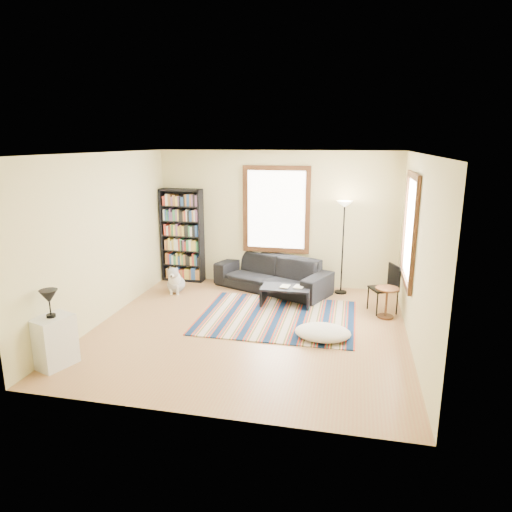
% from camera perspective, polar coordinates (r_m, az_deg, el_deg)
% --- Properties ---
extents(floor, '(5.00, 5.00, 0.10)m').
position_cam_1_polar(floor, '(7.57, -0.81, -9.38)').
color(floor, '#A17A49').
rests_on(floor, ground).
extents(ceiling, '(5.00, 5.00, 0.10)m').
position_cam_1_polar(ceiling, '(6.94, -0.90, 13.13)').
color(ceiling, white).
rests_on(ceiling, floor).
extents(wall_back, '(5.00, 0.10, 2.80)m').
position_cam_1_polar(wall_back, '(9.57, 2.61, 4.68)').
color(wall_back, beige).
rests_on(wall_back, floor).
extents(wall_front, '(5.00, 0.10, 2.80)m').
position_cam_1_polar(wall_front, '(4.76, -7.83, -5.29)').
color(wall_front, beige).
rests_on(wall_front, floor).
extents(wall_left, '(0.10, 5.00, 2.80)m').
position_cam_1_polar(wall_left, '(8.07, -18.79, 2.15)').
color(wall_left, beige).
rests_on(wall_left, floor).
extents(wall_right, '(0.10, 5.00, 2.80)m').
position_cam_1_polar(wall_right, '(7.01, 19.90, 0.32)').
color(wall_right, beige).
rests_on(wall_right, floor).
extents(window_back, '(1.20, 0.06, 1.60)m').
position_cam_1_polar(window_back, '(9.46, 2.54, 5.80)').
color(window_back, white).
rests_on(window_back, wall_back).
extents(window_right, '(0.06, 1.20, 1.60)m').
position_cam_1_polar(window_right, '(7.74, 18.71, 3.18)').
color(window_right, white).
rests_on(window_right, wall_right).
extents(rug, '(2.66, 2.12, 0.02)m').
position_cam_1_polar(rug, '(7.99, 2.69, -7.63)').
color(rug, '#0C203E').
rests_on(rug, floor).
extents(sofa, '(2.54, 1.78, 0.69)m').
position_cam_1_polar(sofa, '(9.33, 2.03, -2.21)').
color(sofa, black).
rests_on(sofa, floor).
extents(bookshelf, '(0.90, 0.30, 2.00)m').
position_cam_1_polar(bookshelf, '(9.96, -9.19, 2.55)').
color(bookshelf, black).
rests_on(bookshelf, floor).
extents(coffee_table, '(0.95, 0.60, 0.36)m').
position_cam_1_polar(coffee_table, '(8.51, 3.74, -5.03)').
color(coffee_table, black).
rests_on(coffee_table, floor).
extents(book_a, '(0.19, 0.24, 0.02)m').
position_cam_1_polar(book_a, '(8.47, 3.09, -3.77)').
color(book_a, beige).
rests_on(book_a, coffee_table).
extents(book_b, '(0.22, 0.27, 0.02)m').
position_cam_1_polar(book_b, '(8.48, 4.82, -3.78)').
color(book_b, beige).
rests_on(book_b, coffee_table).
extents(floor_cushion, '(1.03, 0.89, 0.22)m').
position_cam_1_polar(floor_cushion, '(7.21, 8.35, -9.43)').
color(floor_cushion, beige).
rests_on(floor_cushion, floor).
extents(floor_lamp, '(0.31, 0.31, 1.86)m').
position_cam_1_polar(floor_lamp, '(9.14, 10.78, 0.99)').
color(floor_lamp, black).
rests_on(floor_lamp, floor).
extents(side_table, '(0.48, 0.48, 0.54)m').
position_cam_1_polar(side_table, '(8.22, 15.97, -5.63)').
color(side_table, '#462311').
rests_on(side_table, floor).
extents(folding_chair, '(0.55, 0.54, 0.86)m').
position_cam_1_polar(folding_chair, '(8.42, 15.60, -3.97)').
color(folding_chair, black).
rests_on(folding_chair, floor).
extents(white_cabinet, '(0.53, 0.60, 0.70)m').
position_cam_1_polar(white_cabinet, '(6.83, -23.93, -9.73)').
color(white_cabinet, silver).
rests_on(white_cabinet, floor).
extents(table_lamp, '(0.30, 0.30, 0.38)m').
position_cam_1_polar(table_lamp, '(6.64, -24.40, -5.45)').
color(table_lamp, black).
rests_on(table_lamp, white_cabinet).
extents(dog, '(0.47, 0.60, 0.56)m').
position_cam_1_polar(dog, '(9.34, -9.98, -2.83)').
color(dog, '#AEAEAE').
rests_on(dog, floor).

